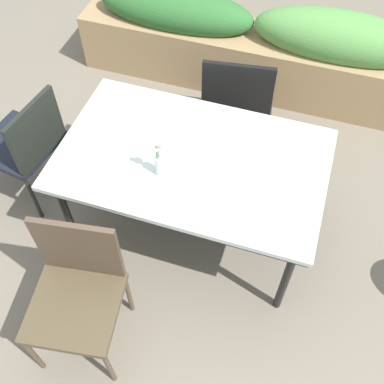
{
  "coord_description": "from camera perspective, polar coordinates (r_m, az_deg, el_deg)",
  "views": [
    {
      "loc": [
        0.6,
        -1.7,
        2.76
      ],
      "look_at": [
        0.06,
        -0.04,
        0.41
      ],
      "focal_mm": 43.5,
      "sensor_mm": 36.0,
      "label": 1
    }
  ],
  "objects": [
    {
      "name": "dining_table",
      "position": [
        2.7,
        0.0,
        3.53
      ],
      "size": [
        1.54,
        0.95,
        0.74
      ],
      "color": "silver",
      "rests_on": "ground"
    },
    {
      "name": "flower_vase",
      "position": [
        2.51,
        -4.11,
        4.05
      ],
      "size": [
        0.05,
        0.06,
        0.27
      ],
      "color": "silver",
      "rests_on": "dining_table"
    },
    {
      "name": "chair_far_side",
      "position": [
        3.39,
        5.66,
        11.98
      ],
      "size": [
        0.56,
        0.56,
        0.89
      ],
      "rotation": [
        0.0,
        0.0,
        0.14
      ],
      "color": "black",
      "rests_on": "ground"
    },
    {
      "name": "chair_end_left",
      "position": [
        3.26,
        -19.73,
        5.79
      ],
      "size": [
        0.53,
        0.53,
        0.86
      ],
      "rotation": [
        0.0,
        0.0,
        1.43
      ],
      "color": "black",
      "rests_on": "ground"
    },
    {
      "name": "chair_near_left",
      "position": [
        2.55,
        -13.93,
        -11.25
      ],
      "size": [
        0.53,
        0.53,
        0.91
      ],
      "rotation": [
        0.0,
        0.0,
        3.29
      ],
      "color": "brown",
      "rests_on": "ground"
    },
    {
      "name": "ground_plane",
      "position": [
        3.3,
        -0.82,
        -3.35
      ],
      "size": [
        12.0,
        12.0,
        0.0
      ],
      "primitive_type": "plane",
      "color": "#756B5B"
    },
    {
      "name": "planter_box",
      "position": [
        4.06,
        7.49,
        17.25
      ],
      "size": [
        2.92,
        0.47,
        0.81
      ],
      "color": "#9E7F56",
      "rests_on": "ground"
    }
  ]
}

